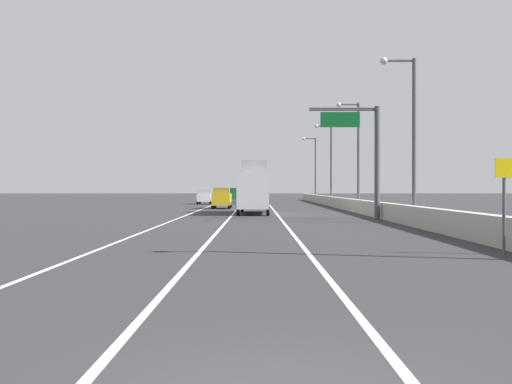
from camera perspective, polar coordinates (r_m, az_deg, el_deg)
The scene contains 16 objects.
ground_plane at distance 69.84m, azimuth 0.36°, elevation -1.32°, with size 320.00×320.00×0.00m, color #2D2D30.
lane_stripe_left at distance 61.08m, azimuth -4.78°, elevation -1.57°, with size 0.16×130.00×0.00m, color silver.
lane_stripe_center at distance 60.87m, azimuth -1.50°, elevation -1.57°, with size 0.16×130.00×0.00m, color silver.
lane_stripe_right at distance 60.87m, azimuth 1.80°, elevation -1.57°, with size 0.16×130.00×0.00m, color silver.
jersey_barrier_right at distance 46.64m, azimuth 10.90°, elevation -1.50°, with size 0.60×120.00×1.10m, color #B2ADA3.
overhead_sign_gantry at distance 40.20m, azimuth 10.71°, elevation 4.15°, with size 4.68×0.36×7.50m.
speed_advisory_sign at distance 20.08m, azimuth 22.88°, elevation -0.55°, with size 0.60×0.11×3.00m.
lamp_post_right_second at distance 36.60m, azimuth 14.72°, elevation 5.98°, with size 2.14×0.44×9.83m.
lamp_post_right_third at distance 54.63m, azimuth 9.72°, elevation 4.13°, with size 2.14×0.44×9.83m.
lamp_post_right_fourth at distance 72.90m, azimuth 7.23°, elevation 3.19°, with size 2.14×0.44×9.83m.
lamp_post_right_fifth at distance 91.27m, azimuth 5.78°, elevation 2.63°, with size 2.14×0.44×9.83m.
car_yellow_0 at distance 60.58m, azimuth -3.06°, elevation -0.59°, with size 1.87×4.21×2.11m.
car_gray_1 at distance 76.51m, azimuth -0.20°, elevation -0.45°, with size 1.96×4.41×1.94m.
car_white_2 at distance 77.45m, azimuth -4.68°, elevation -0.47°, with size 1.82×4.06×1.87m.
car_green_3 at distance 89.44m, azimuth -1.80°, elevation -0.28°, with size 1.93×4.10×2.09m.
box_truck at distance 48.55m, azimuth 0.04°, elevation 0.31°, with size 2.61×9.28×4.40m.
Camera 1 is at (-0.17, -5.81, 2.08)m, focal length 41.82 mm.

